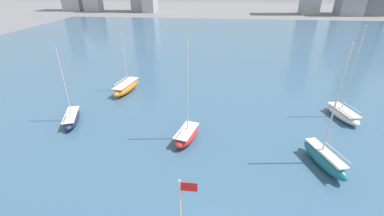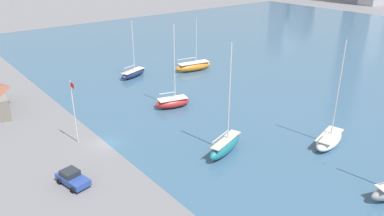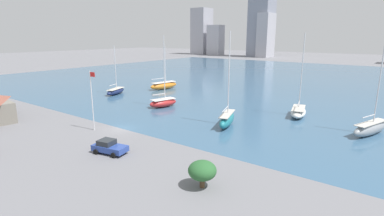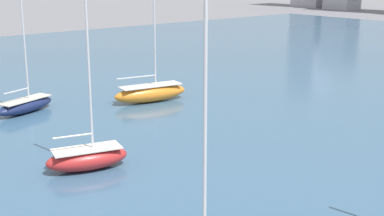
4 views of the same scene
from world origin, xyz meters
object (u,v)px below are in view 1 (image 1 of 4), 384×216
at_px(sailboat_white, 343,113).
at_px(sailboat_navy, 71,118).
at_px(sailboat_teal, 324,158).
at_px(sailboat_red, 187,135).
at_px(sailboat_orange, 126,87).

bearing_deg(sailboat_white, sailboat_navy, 173.84).
bearing_deg(sailboat_white, sailboat_teal, -133.75).
bearing_deg(sailboat_red, sailboat_navy, -174.88).
height_order(sailboat_white, sailboat_teal, sailboat_teal).
bearing_deg(sailboat_teal, sailboat_orange, 129.81).
xyz_separation_m(sailboat_white, sailboat_teal, (-7.43, -12.97, 0.24)).
height_order(sailboat_red, sailboat_orange, sailboat_red).
bearing_deg(sailboat_orange, sailboat_navy, -99.62).
distance_m(sailboat_red, sailboat_orange, 21.61).
bearing_deg(sailboat_teal, sailboat_white, 42.18).
distance_m(sailboat_red, sailboat_navy, 19.23).
distance_m(sailboat_orange, sailboat_teal, 37.49).
xyz_separation_m(sailboat_orange, sailboat_teal, (31.72, -19.97, 0.13)).
distance_m(sailboat_teal, sailboat_navy, 37.02).
relative_size(sailboat_orange, sailboat_white, 0.79).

